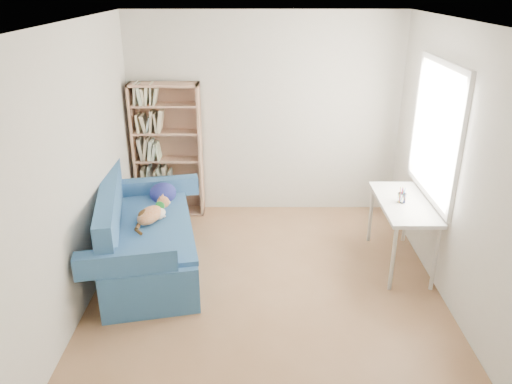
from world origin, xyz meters
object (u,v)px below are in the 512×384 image
(sofa, at_px, (144,237))
(bookshelf, at_px, (168,156))
(pen_cup, at_px, (402,197))
(desk, at_px, (404,208))

(sofa, distance_m, bookshelf, 1.47)
(bookshelf, xyz_separation_m, pen_cup, (2.68, -1.35, 0.01))
(sofa, height_order, desk, sofa)
(bookshelf, bearing_deg, sofa, -92.68)
(pen_cup, bearing_deg, sofa, -179.05)
(sofa, bearing_deg, bookshelf, 75.43)
(desk, relative_size, pen_cup, 6.60)
(bookshelf, relative_size, pen_cup, 10.14)
(desk, distance_m, pen_cup, 0.15)
(sofa, bearing_deg, pen_cup, -10.94)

